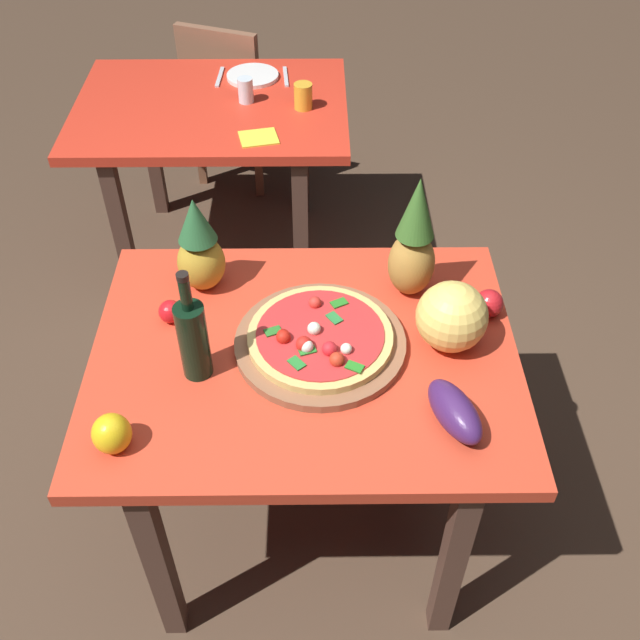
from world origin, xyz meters
name	(u,v)px	position (x,y,z in m)	size (l,w,h in m)	color
ground_plane	(308,508)	(0.00, 0.00, 0.00)	(10.00, 10.00, 0.00)	#4C3828
display_table	(305,376)	(0.00, 0.00, 0.67)	(1.13, 0.88, 0.77)	#4F342A
background_table	(213,127)	(-0.39, 1.38, 0.66)	(1.10, 0.82, 0.77)	#4F342A
dining_chair	(231,95)	(-0.38, 2.02, 0.48)	(0.51, 0.51, 0.85)	brown
pizza_board	(320,343)	(0.04, 0.02, 0.78)	(0.46, 0.46, 0.03)	brown
pizza	(319,337)	(0.04, 0.01, 0.81)	(0.38, 0.38, 0.06)	#DEB766
wine_bottle	(193,338)	(-0.27, -0.07, 0.89)	(0.08, 0.08, 0.33)	black
pineapple_left	(199,249)	(-0.29, 0.27, 0.90)	(0.14, 0.14, 0.30)	#B28E2A
pineapple_right	(414,244)	(0.30, 0.24, 0.94)	(0.13, 0.13, 0.38)	#AD7F38
melon	(452,317)	(0.38, 0.03, 0.86)	(0.19, 0.19, 0.19)	#F1CD63
bell_pepper	(112,434)	(-0.44, -0.30, 0.82)	(0.09, 0.09, 0.10)	yellow
eggplant	(455,411)	(0.36, -0.24, 0.81)	(0.20, 0.09, 0.09)	#3E1F55
tomato_near_board	(170,312)	(-0.37, 0.12, 0.80)	(0.06, 0.06, 0.06)	red
tomato_beside_pepper	(489,303)	(0.51, 0.14, 0.81)	(0.08, 0.08, 0.08)	red
drinking_glass_juice	(303,96)	(-0.01, 1.34, 0.82)	(0.07, 0.07, 0.10)	gold
drinking_glass_water	(246,90)	(-0.24, 1.39, 0.82)	(0.06, 0.06, 0.10)	silver
dinner_plate	(253,76)	(-0.23, 1.61, 0.78)	(0.22, 0.22, 0.02)	white
fork_utensil	(220,77)	(-0.37, 1.61, 0.77)	(0.02, 0.18, 0.01)	silver
knife_utensil	(286,77)	(-0.09, 1.61, 0.77)	(0.02, 0.18, 0.01)	silver
napkin_folded	(259,138)	(-0.18, 1.10, 0.77)	(0.14, 0.12, 0.01)	yellow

